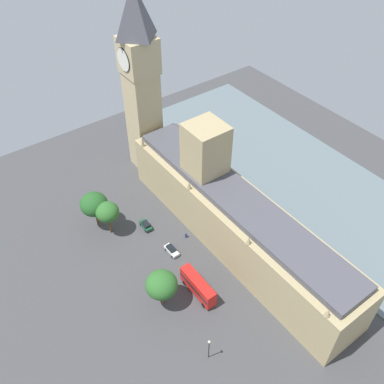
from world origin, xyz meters
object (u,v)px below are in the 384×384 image
double_decker_bus_trailing (198,286)px  plane_tree_opposite_hall (107,212)px  plane_tree_corner (94,204)px  pedestrian_by_river_gate (186,235)px  clock_tower (140,81)px  car_dark_green_near_tower (146,225)px  car_white_under_trees (171,250)px  street_lamp_midblock (209,346)px  parliament_building (232,215)px  plane_tree_kerbside (162,285)px

double_decker_bus_trailing → plane_tree_opposite_hall: bearing=104.4°
plane_tree_corner → pedestrian_by_river_gate: bearing=133.0°
clock_tower → car_dark_green_near_tower: (14.87, 22.95, -26.97)m
clock_tower → double_decker_bus_trailing: (15.97, 47.16, -25.23)m
plane_tree_opposite_hall → car_dark_green_near_tower: bearing=153.4°
car_white_under_trees → street_lamp_midblock: size_ratio=0.68×
double_decker_bus_trailing → plane_tree_corner: bearing=105.1°
parliament_building → double_decker_bus_trailing: size_ratio=6.75×
pedestrian_by_river_gate → plane_tree_kerbside: 20.88m
double_decker_bus_trailing → clock_tower: bearing=71.7°
parliament_building → plane_tree_kerbside: size_ratio=7.24×
pedestrian_by_river_gate → double_decker_bus_trailing: bearing=-46.5°
clock_tower → car_white_under_trees: size_ratio=12.17×
parliament_building → pedestrian_by_river_gate: 13.74m
pedestrian_by_river_gate → plane_tree_kerbside: size_ratio=0.17×
plane_tree_opposite_hall → plane_tree_corner: bearing=-70.6°
pedestrian_by_river_gate → plane_tree_opposite_hall: size_ratio=0.17×
double_decker_bus_trailing → street_lamp_midblock: (7.44, 13.51, 1.87)m
pedestrian_by_river_gate → plane_tree_corner: 24.67m
pedestrian_by_river_gate → plane_tree_opposite_hall: 20.70m
plane_tree_kerbside → plane_tree_corner: plane_tree_corner is taller
car_white_under_trees → plane_tree_corner: (10.39, -19.27, 6.68)m
parliament_building → clock_tower: (0.68, -38.81, 19.38)m
car_white_under_trees → plane_tree_kerbside: (9.68, 10.76, 5.92)m
pedestrian_by_river_gate → plane_tree_opposite_hall: bearing=-151.7°
clock_tower → car_dark_green_near_tower: 38.41m
pedestrian_by_river_gate → street_lamp_midblock: 32.66m
street_lamp_midblock → plane_tree_corner: bearing=-88.6°
parliament_building → car_dark_green_near_tower: (15.55, -15.86, -7.59)m
car_dark_green_near_tower → street_lamp_midblock: size_ratio=0.67×
clock_tower → plane_tree_opposite_hall: (23.02, 18.86, -20.51)m
pedestrian_by_river_gate → car_dark_green_near_tower: bearing=-164.0°
parliament_building → street_lamp_midblock: size_ratio=10.98×
pedestrian_by_river_gate → parliament_building: bearing=32.8°
double_decker_bus_trailing → parliament_building: bearing=27.0°
parliament_building → plane_tree_kerbside: (24.50, 5.79, -1.68)m
double_decker_bus_trailing → plane_tree_kerbside: 9.25m
parliament_building → pedestrian_by_river_gate: parliament_building is taller
street_lamp_midblock → double_decker_bus_trailing: bearing=-118.8°
parliament_building → pedestrian_by_river_gate: (9.05, -6.89, -7.72)m
plane_tree_corner → plane_tree_kerbside: bearing=91.4°
plane_tree_corner → street_lamp_midblock: bearing=91.4°
car_dark_green_near_tower → car_white_under_trees: same height
car_white_under_trees → plane_tree_corner: bearing=-62.4°
parliament_building → plane_tree_kerbside: parliament_building is taller
plane_tree_opposite_hall → plane_tree_corner: plane_tree_corner is taller
clock_tower → pedestrian_by_river_gate: clock_tower is taller
car_dark_green_near_tower → pedestrian_by_river_gate: car_dark_green_near_tower is taller
car_dark_green_near_tower → plane_tree_opposite_hall: 11.18m
plane_tree_kerbside → parliament_building: bearing=-166.7°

